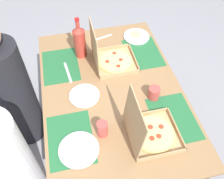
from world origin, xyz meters
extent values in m
plane|color=gray|center=(0.00, 0.00, 0.00)|extent=(6.00, 6.00, 0.00)
cylinder|color=#3F3328|center=(0.64, -0.41, 0.37)|extent=(0.07, 0.07, 0.73)
cylinder|color=#3F3328|center=(0.64, 0.41, 0.37)|extent=(0.07, 0.07, 0.73)
cube|color=#936D47|center=(0.00, 0.00, 0.75)|extent=(1.39, 0.94, 0.03)
cube|color=#236638|center=(-0.31, -0.32, 0.76)|extent=(0.36, 0.26, 0.00)
cube|color=#236638|center=(0.31, -0.32, 0.76)|extent=(0.36, 0.26, 0.00)
cube|color=#236638|center=(-0.31, 0.32, 0.76)|extent=(0.36, 0.26, 0.00)
cube|color=#236638|center=(0.31, 0.32, 0.76)|extent=(0.36, 0.26, 0.00)
cube|color=tan|center=(-0.39, -0.16, 0.77)|extent=(0.29, 0.29, 0.01)
cube|color=tan|center=(-0.54, -0.16, 0.78)|extent=(0.01, 0.29, 0.03)
cube|color=tan|center=(-0.25, -0.16, 0.78)|extent=(0.01, 0.29, 0.03)
cube|color=tan|center=(-0.39, -0.30, 0.78)|extent=(0.29, 0.01, 0.03)
cube|color=tan|center=(-0.39, -0.02, 0.78)|extent=(0.29, 0.01, 0.03)
cylinder|color=#E0B76B|center=(-0.39, -0.16, 0.78)|extent=(0.26, 0.26, 0.01)
cylinder|color=#EFD67F|center=(-0.39, -0.16, 0.78)|extent=(0.23, 0.23, 0.00)
cylinder|color=red|center=(-0.35, -0.15, 0.79)|extent=(0.03, 0.03, 0.00)
cylinder|color=red|center=(-0.38, -0.07, 0.79)|extent=(0.03, 0.03, 0.00)
cylinder|color=red|center=(-0.43, -0.14, 0.79)|extent=(0.03, 0.03, 0.00)
cylinder|color=red|center=(-0.42, -0.18, 0.79)|extent=(0.03, 0.03, 0.00)
cylinder|color=red|center=(-0.36, -0.22, 0.79)|extent=(0.03, 0.03, 0.00)
cube|color=tan|center=(-0.39, -0.03, 0.94)|extent=(0.29, 0.03, 0.29)
cube|color=tan|center=(0.25, -0.08, 0.77)|extent=(0.30, 0.30, 0.01)
cube|color=tan|center=(0.11, -0.08, 0.78)|extent=(0.01, 0.30, 0.03)
cube|color=tan|center=(0.40, -0.08, 0.78)|extent=(0.01, 0.30, 0.03)
cube|color=tan|center=(0.25, -0.23, 0.78)|extent=(0.30, 0.01, 0.03)
cube|color=tan|center=(0.25, 0.06, 0.78)|extent=(0.30, 0.01, 0.03)
cylinder|color=#E0B76B|center=(0.25, -0.08, 0.78)|extent=(0.26, 0.26, 0.01)
cylinder|color=#EFD67F|center=(0.25, -0.08, 0.78)|extent=(0.23, 0.23, 0.00)
cylinder|color=red|center=(0.33, -0.10, 0.79)|extent=(0.03, 0.03, 0.00)
cylinder|color=red|center=(0.25, -0.02, 0.79)|extent=(0.03, 0.03, 0.00)
cylinder|color=red|center=(0.19, -0.09, 0.79)|extent=(0.03, 0.03, 0.00)
cylinder|color=red|center=(0.25, -0.12, 0.79)|extent=(0.03, 0.03, 0.00)
cube|color=tan|center=(0.25, 0.07, 0.95)|extent=(0.30, 0.01, 0.30)
cylinder|color=white|center=(0.51, -0.32, 0.77)|extent=(0.21, 0.21, 0.01)
cylinder|color=white|center=(0.51, -0.32, 0.78)|extent=(0.21, 0.21, 0.01)
cylinder|color=#E0B76B|center=(0.53, -0.33, 0.78)|extent=(0.09, 0.09, 0.01)
cylinder|color=#EFD67F|center=(0.53, -0.33, 0.79)|extent=(0.07, 0.07, 0.00)
cylinder|color=white|center=(-0.40, 0.28, 0.77)|extent=(0.22, 0.22, 0.01)
cylinder|color=white|center=(-0.40, 0.28, 0.78)|extent=(0.23, 0.23, 0.01)
cylinder|color=white|center=(-0.02, 0.19, 0.77)|extent=(0.19, 0.19, 0.01)
cylinder|color=white|center=(-0.02, 0.19, 0.78)|extent=(0.20, 0.20, 0.01)
cylinder|color=#B2382D|center=(0.40, 0.15, 0.87)|extent=(0.09, 0.09, 0.22)
cone|color=#B2382D|center=(0.40, 0.15, 1.00)|extent=(0.09, 0.09, 0.04)
cylinder|color=#B2382D|center=(0.40, 0.15, 1.05)|extent=(0.03, 0.03, 0.06)
cylinder|color=red|center=(0.40, 0.15, 1.08)|extent=(0.03, 0.03, 0.01)
cylinder|color=#BF4742|center=(-0.13, -0.25, 0.81)|extent=(0.08, 0.08, 0.09)
cylinder|color=#BF4742|center=(-0.32, 0.13, 0.82)|extent=(0.06, 0.06, 0.11)
cube|color=#B7B7BC|center=(0.23, 0.28, 0.77)|extent=(0.21, 0.04, 0.00)
cube|color=#B7B7BC|center=(0.56, -0.04, 0.77)|extent=(0.07, 0.19, 0.00)
cylinder|color=white|center=(-0.31, 0.73, 0.50)|extent=(0.32, 0.32, 1.01)
cylinder|color=black|center=(0.31, 0.73, 0.50)|extent=(0.32, 0.32, 1.01)
camera|label=1|loc=(-1.05, 0.24, 2.04)|focal=39.24mm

